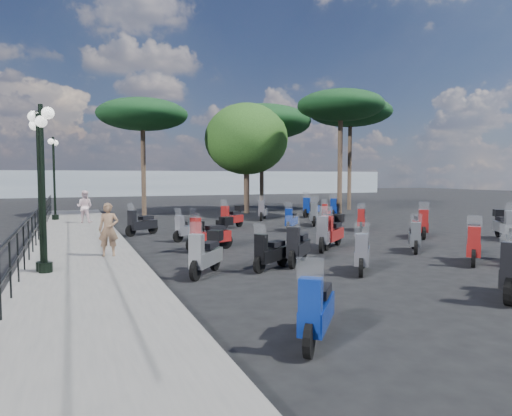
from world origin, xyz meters
name	(u,v)px	position (x,y,z in m)	size (l,w,h in m)	color
ground	(284,245)	(0.00, 0.00, 0.00)	(120.00, 120.00, 0.00)	black
sidewalk	(79,242)	(-6.50, 3.00, 0.07)	(3.00, 30.00, 0.15)	#5F5C5A
railing	(37,220)	(-7.80, 2.80, 0.90)	(0.04, 26.04, 1.10)	black
lamp_post_0	(43,177)	(-7.32, -2.50, 2.34)	(0.60, 1.07, 3.84)	black
lamp_post_1	(40,182)	(-7.40, -2.29, 2.24)	(0.43, 1.06, 3.66)	black
lamp_post_2	(54,173)	(-7.45, 11.37, 2.54)	(0.47, 1.22, 4.20)	black
woman	(109,229)	(-5.79, -0.80, 0.89)	(0.54, 0.36, 1.49)	brown
pedestrian_far	(85,207)	(-6.11, 9.17, 0.92)	(0.75, 0.58, 1.54)	silver
scooter_0	(316,311)	(-3.58, -8.44, 0.46)	(1.13, 1.35, 1.32)	black
scooter_1	(206,254)	(-3.79, -3.55, 0.51)	(1.19, 1.41, 1.34)	black
scooter_2	(298,247)	(-1.15, -3.22, 0.47)	(1.21, 1.35, 1.36)	black
scooter_3	(210,234)	(-2.65, -0.10, 0.52)	(1.69, 0.78, 1.38)	black
scooter_4	(141,224)	(-4.13, 4.56, 0.46)	(1.42, 1.03, 1.31)	black
scooter_6	(362,254)	(-0.15, -4.71, 0.45)	(1.08, 1.35, 1.29)	black
scooter_7	(271,253)	(-2.11, -3.57, 0.42)	(1.32, 0.94, 1.22)	black
scooter_8	(210,235)	(-2.50, 0.40, 0.45)	(1.37, 0.84, 1.18)	black
scooter_9	(189,229)	(-2.76, 2.33, 0.43)	(1.39, 0.88, 1.23)	black
scooter_10	(232,217)	(0.06, 5.55, 0.50)	(1.45, 1.11, 1.33)	black
scooter_12	(474,245)	(3.36, -4.86, 0.51)	(1.36, 1.27, 1.35)	black
scooter_13	(325,233)	(0.81, -1.37, 0.54)	(1.31, 1.49, 1.44)	black
scooter_14	(333,232)	(1.27, -1.07, 0.53)	(1.45, 1.30, 1.41)	black
scooter_15	(291,220)	(2.16, 3.76, 0.44)	(1.08, 1.28, 1.26)	black
scooter_16	(263,211)	(2.90, 8.60, 0.47)	(1.01, 1.51, 1.36)	black
scooter_19	(415,238)	(3.20, -2.76, 0.43)	(1.04, 1.28, 1.24)	black
scooter_20	(421,225)	(5.68, -0.28, 0.50)	(1.08, 1.58, 1.43)	black
scooter_21	(314,214)	(4.16, 5.31, 0.54)	(1.02, 1.65, 1.43)	black
scooter_22	(311,208)	(6.18, 9.19, 0.51)	(1.59, 1.14, 1.46)	black
scooter_25	(504,225)	(8.31, -1.77, 0.54)	(1.13, 1.58, 1.43)	black
scooter_26	(361,220)	(5.03, 2.64, 0.46)	(1.06, 1.32, 1.23)	black
scooter_27	(326,213)	(5.75, 6.78, 0.41)	(1.03, 1.19, 1.18)	black
scooter_28	(334,208)	(7.18, 8.30, 0.54)	(1.20, 1.55, 1.43)	black
broadleaf_tree	(247,139)	(3.77, 13.29, 4.72)	(5.32, 5.32, 6.99)	#38281E
pine_0	(262,123)	(5.63, 15.19, 6.06)	(6.82, 6.82, 7.26)	#38281E
pine_1	(350,112)	(11.51, 13.25, 6.81)	(5.77, 5.77, 7.84)	#38281E
pine_2	(143,115)	(-2.60, 14.02, 6.01)	(5.39, 5.39, 6.98)	#38281E
pine_3	(341,106)	(7.56, 8.32, 6.32)	(4.94, 4.94, 7.22)	#38281E
distant_hills	(127,183)	(0.00, 45.00, 1.50)	(70.00, 8.00, 3.00)	gray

